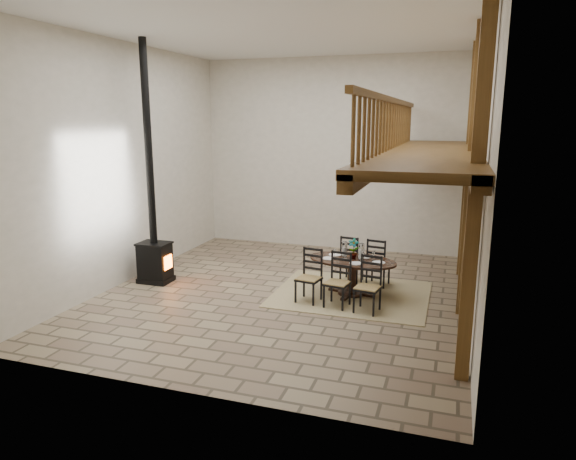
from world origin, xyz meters
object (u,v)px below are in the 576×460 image
(wood_stove, at_px, (153,231))
(log_basket, at_px, (160,265))
(log_stack, at_px, (153,268))
(dining_table, at_px, (350,277))

(wood_stove, bearing_deg, log_basket, 112.59)
(log_basket, xyz_separation_m, log_stack, (-0.10, -0.14, -0.03))
(log_stack, bearing_deg, log_basket, 54.92)
(dining_table, relative_size, log_stack, 5.67)
(log_basket, bearing_deg, log_stack, -125.08)
(dining_table, xyz_separation_m, wood_stove, (-4.15, -0.40, 0.72))
(log_basket, bearing_deg, dining_table, -1.61)
(wood_stove, height_order, log_basket, wood_stove)
(dining_table, distance_m, log_basket, 4.38)
(wood_stove, distance_m, log_stack, 1.07)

